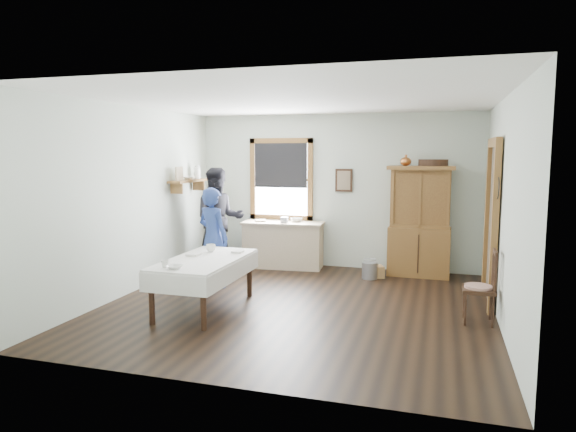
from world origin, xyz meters
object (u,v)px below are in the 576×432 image
at_px(spindle_chair, 479,286).
at_px(woman_blue, 213,241).
at_px(figure_dark, 219,223).
at_px(pail, 370,270).
at_px(wicker_basket, 373,272).
at_px(dining_table, 205,284).
at_px(work_counter, 283,245).
at_px(china_hutch, 420,221).

bearing_deg(spindle_chair, woman_blue, 171.00).
distance_m(woman_blue, figure_dark, 1.15).
distance_m(pail, woman_blue, 2.57).
bearing_deg(pail, figure_dark, -177.44).
bearing_deg(wicker_basket, woman_blue, -150.29).
height_order(dining_table, figure_dark, figure_dark).
relative_size(dining_table, wicker_basket, 5.21).
relative_size(dining_table, pail, 6.24).
height_order(spindle_chair, pail, spindle_chair).
bearing_deg(figure_dark, spindle_chair, -50.24).
height_order(spindle_chair, figure_dark, figure_dark).
relative_size(work_counter, woman_blue, 1.01).
bearing_deg(figure_dark, pail, -25.38).
height_order(work_counter, pail, work_counter).
xyz_separation_m(spindle_chair, woman_blue, (-3.74, 0.62, 0.25)).
xyz_separation_m(spindle_chair, wicker_basket, (-1.49, 1.90, -0.35)).
height_order(work_counter, china_hutch, china_hutch).
bearing_deg(work_counter, spindle_chair, -39.40).
bearing_deg(work_counter, dining_table, -99.50).
bearing_deg(spindle_chair, work_counter, 145.26).
relative_size(dining_table, spindle_chair, 1.88).
bearing_deg(dining_table, woman_blue, 109.14).
bearing_deg(woman_blue, china_hutch, -129.62).
relative_size(work_counter, dining_table, 0.85).
bearing_deg(pail, dining_table, -129.04).
height_order(work_counter, dining_table, work_counter).
distance_m(spindle_chair, figure_dark, 4.48).
relative_size(work_counter, pail, 5.28).
distance_m(wicker_basket, woman_blue, 2.66).
bearing_deg(woman_blue, wicker_basket, -128.94).
distance_m(spindle_chair, wicker_basket, 2.44).
distance_m(china_hutch, dining_table, 3.79).
xyz_separation_m(work_counter, dining_table, (-0.24, -2.65, -0.07)).
relative_size(dining_table, woman_blue, 1.20).
xyz_separation_m(dining_table, figure_dark, (-0.75, 2.15, 0.49)).
relative_size(wicker_basket, figure_dark, 0.20).
bearing_deg(figure_dark, woman_blue, -98.37).
bearing_deg(woman_blue, dining_table, 130.49).
relative_size(work_counter, wicker_basket, 4.41).
bearing_deg(figure_dark, dining_table, -98.58).
height_order(work_counter, spindle_chair, spindle_chair).
distance_m(work_counter, figure_dark, 1.19).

